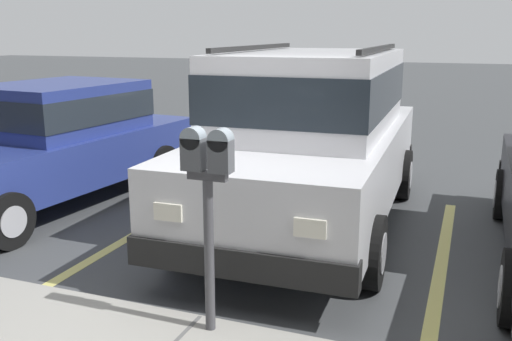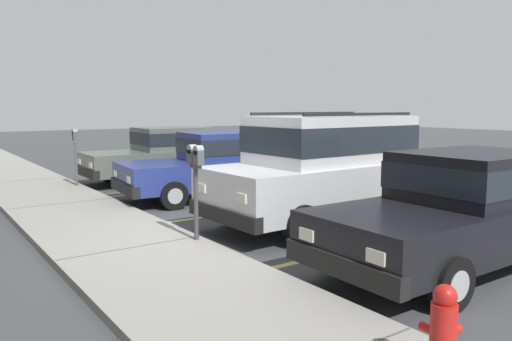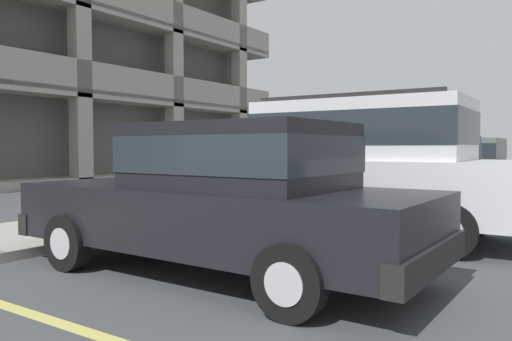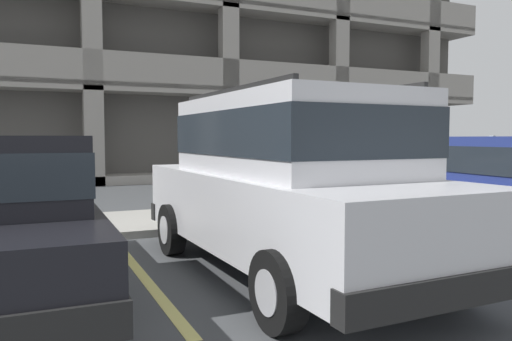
% 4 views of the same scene
% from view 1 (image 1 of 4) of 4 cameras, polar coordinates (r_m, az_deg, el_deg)
% --- Properties ---
extents(ground_plane, '(80.00, 80.00, 0.10)m').
position_cam_1_polar(ground_plane, '(4.65, -4.31, -15.00)').
color(ground_plane, '#444749').
extents(parking_stall_lines, '(13.02, 4.80, 0.01)m').
position_cam_1_polar(parking_stall_lines, '(6.48, -12.08, -6.26)').
color(parking_stall_lines, '#DBD16B').
rests_on(parking_stall_lines, ground_plane).
extents(silver_suv, '(2.11, 4.83, 2.03)m').
position_cam_1_polar(silver_suv, '(6.44, 5.68, 3.85)').
color(silver_suv, silver).
rests_on(silver_suv, ground_plane).
extents(dark_hatchback, '(2.14, 4.62, 1.54)m').
position_cam_1_polar(dark_hatchback, '(7.82, -19.77, 2.87)').
color(dark_hatchback, navy).
rests_on(dark_hatchback, ground_plane).
extents(parking_meter_near, '(0.35, 0.12, 1.45)m').
position_cam_1_polar(parking_meter_near, '(3.83, -4.85, -1.16)').
color(parking_meter_near, '#47474C').
rests_on(parking_meter_near, sidewalk).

